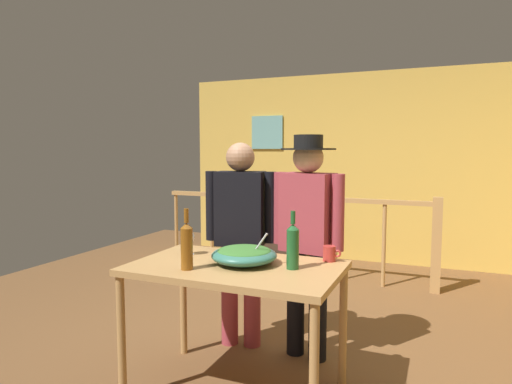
% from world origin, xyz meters
% --- Properties ---
extents(ground_plane, '(7.84, 7.84, 0.00)m').
position_xyz_m(ground_plane, '(0.00, 0.00, 0.00)').
color(ground_plane, brown).
extents(back_wall, '(5.15, 0.10, 2.54)m').
position_xyz_m(back_wall, '(0.00, 3.01, 1.27)').
color(back_wall, gold).
rests_on(back_wall, ground_plane).
extents(framed_picture, '(0.47, 0.03, 0.47)m').
position_xyz_m(framed_picture, '(-1.45, 2.95, 1.76)').
color(framed_picture, '#6AA6A5').
extents(stair_railing, '(3.31, 0.10, 1.02)m').
position_xyz_m(stair_railing, '(-0.24, 1.88, 0.64)').
color(stair_railing, '#B2844C').
rests_on(stair_railing, ground_plane).
extents(tv_console, '(0.90, 0.40, 0.41)m').
position_xyz_m(tv_console, '(-1.26, 2.66, 0.21)').
color(tv_console, '#38281E').
rests_on(tv_console, ground_plane).
extents(flat_screen_tv, '(0.52, 0.12, 0.41)m').
position_xyz_m(flat_screen_tv, '(-1.26, 2.63, 0.66)').
color(flat_screen_tv, black).
rests_on(flat_screen_tv, tv_console).
extents(serving_table, '(1.27, 0.77, 0.81)m').
position_xyz_m(serving_table, '(-0.21, -0.72, 0.73)').
color(serving_table, '#B2844C').
rests_on(serving_table, ground_plane).
extents(salad_bowl, '(0.40, 0.40, 0.21)m').
position_xyz_m(salad_bowl, '(-0.17, -0.67, 0.87)').
color(salad_bowl, '#337060').
rests_on(salad_bowl, serving_table).
extents(wine_glass, '(0.09, 0.09, 0.17)m').
position_xyz_m(wine_glass, '(-0.62, -0.60, 0.93)').
color(wine_glass, silver).
rests_on(wine_glass, serving_table).
extents(wine_bottle_amber, '(0.07, 0.07, 0.36)m').
position_xyz_m(wine_bottle_amber, '(-0.43, -0.92, 0.96)').
color(wine_bottle_amber, brown).
rests_on(wine_bottle_amber, serving_table).
extents(wine_bottle_green, '(0.07, 0.07, 0.34)m').
position_xyz_m(wine_bottle_green, '(0.14, -0.66, 0.95)').
color(wine_bottle_green, '#1E5628').
rests_on(wine_bottle_green, serving_table).
extents(mug_red, '(0.11, 0.08, 0.10)m').
position_xyz_m(mug_red, '(0.29, -0.40, 0.86)').
color(mug_red, '#B7332D').
rests_on(mug_red, serving_table).
extents(person_standing_left, '(0.54, 0.28, 1.57)m').
position_xyz_m(person_standing_left, '(-0.48, -0.07, 0.91)').
color(person_standing_left, '#9E3842').
rests_on(person_standing_left, ground_plane).
extents(person_standing_right, '(0.54, 0.39, 1.62)m').
position_xyz_m(person_standing_right, '(0.05, -0.07, 0.95)').
color(person_standing_right, black).
rests_on(person_standing_right, ground_plane).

